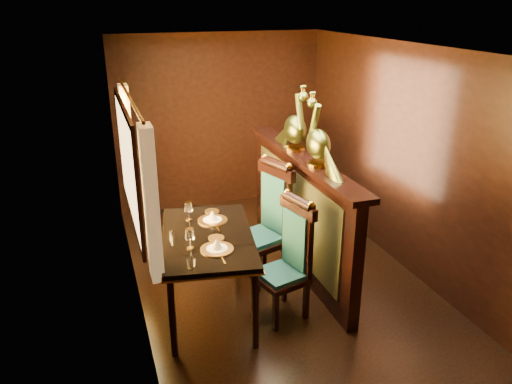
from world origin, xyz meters
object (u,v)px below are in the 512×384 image
(chair_left, at_px, (291,254))
(peacock_left, at_px, (319,131))
(chair_right, at_px, (270,217))
(dining_table, at_px, (208,242))
(peacock_right, at_px, (296,117))

(chair_left, relative_size, peacock_left, 1.73)
(chair_left, bearing_deg, chair_right, 71.05)
(dining_table, bearing_deg, chair_left, -10.46)
(chair_right, bearing_deg, chair_left, -112.89)
(chair_left, height_order, peacock_right, peacock_right)
(chair_right, distance_m, peacock_left, 1.12)
(dining_table, bearing_deg, chair_right, 39.53)
(dining_table, height_order, peacock_left, peacock_left)
(peacock_left, bearing_deg, dining_table, -173.71)
(chair_right, distance_m, peacock_right, 1.12)
(dining_table, height_order, chair_right, chair_right)
(peacock_right, bearing_deg, dining_table, -148.86)
(peacock_right, bearing_deg, chair_left, -113.85)
(peacock_right, bearing_deg, chair_right, -145.91)
(chair_left, xyz_separation_m, chair_right, (0.06, 0.73, 0.07))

